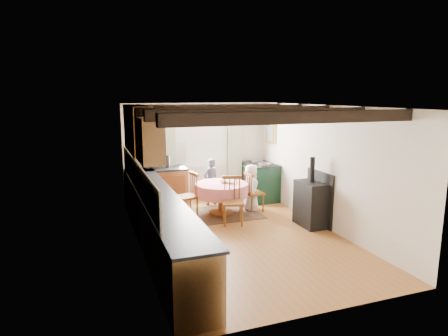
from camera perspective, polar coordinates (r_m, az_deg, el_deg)
name	(u,v)px	position (r m, az deg, el deg)	size (l,w,h in m)	color
floor	(238,236)	(7.32, 2.13, -9.99)	(3.60, 5.50, 0.00)	#AD5D29
ceiling	(239,106)	(6.85, 2.27, 9.13)	(3.60, 5.50, 0.00)	white
wall_back	(198,152)	(9.56, -3.93, 2.35)	(3.60, 0.00, 2.40)	silver
wall_front	(327,218)	(4.63, 15.02, -7.14)	(3.60, 0.00, 2.40)	silver
wall_left	(138,180)	(6.55, -12.59, -1.79)	(0.00, 5.50, 2.40)	silver
wall_right	(324,167)	(7.83, 14.53, 0.16)	(0.00, 5.50, 2.40)	silver
beam_a	(298,117)	(5.06, 10.80, 7.35)	(3.60, 0.16, 0.16)	black
beam_b	(264,114)	(5.94, 5.89, 7.96)	(3.60, 0.16, 0.16)	black
beam_c	(239,111)	(6.86, 2.27, 8.38)	(3.60, 0.16, 0.16)	black
beam_d	(221,109)	(7.79, -0.50, 8.67)	(3.60, 0.16, 0.16)	black
beam_e	(206,108)	(8.74, -2.67, 8.89)	(3.60, 0.16, 0.16)	black
splash_left	(137,177)	(6.84, -12.74, -1.26)	(0.02, 4.50, 0.55)	beige
splash_back	(157,154)	(9.32, -9.82, 2.00)	(1.40, 0.02, 0.55)	beige
base_cabinet_left	(157,222)	(6.79, -9.79, -7.89)	(0.60, 5.30, 0.88)	#935E31
base_cabinet_back	(158,188)	(9.19, -9.68, -2.95)	(1.30, 0.60, 0.88)	#935E31
worktop_left	(158,196)	(6.67, -9.75, -4.12)	(0.64, 5.30, 0.04)	black
worktop_back	(158,169)	(9.07, -9.75, -0.16)	(1.30, 0.64, 0.04)	black
wall_cabinet_glass	(137,129)	(7.64, -12.69, 5.66)	(0.34, 1.80, 0.90)	#935E31
wall_cabinet_solid	(150,140)	(6.17, -10.93, 4.10)	(0.34, 0.90, 0.70)	#935E31
window_frame	(201,136)	(9.52, -3.35, 4.75)	(1.34, 0.03, 1.54)	white
window_pane	(201,136)	(9.53, -3.36, 4.75)	(1.20, 0.01, 1.40)	white
curtain_left	(168,158)	(9.31, -8.20, 1.41)	(0.35, 0.10, 2.10)	#ACBA87
curtain_right	(235,155)	(9.78, 1.61, 1.97)	(0.35, 0.10, 2.10)	#ACBA87
curtain_rod	(202,111)	(9.40, -3.25, 8.34)	(0.03, 0.03, 2.00)	black
wall_picture	(271,131)	(9.72, 6.91, 5.40)	(0.04, 0.50, 0.60)	gold
wall_plate	(238,131)	(9.81, 2.02, 5.52)	(0.30, 0.30, 0.02)	silver
rug	(222,214)	(8.60, -0.37, -6.74)	(1.65, 1.29, 0.01)	brown
dining_table	(222,199)	(8.51, -0.37, -4.56)	(1.15, 1.15, 0.69)	pink
chair_near	(233,201)	(7.80, 1.31, -4.87)	(0.42, 0.44, 0.98)	brown
chair_left	(187,195)	(8.32, -5.48, -3.99)	(0.41, 0.43, 0.97)	brown
chair_right	(254,192)	(8.76, 4.50, -3.48)	(0.38, 0.40, 0.89)	brown
aga_range	(260,181)	(9.71, 5.37, -1.94)	(0.66, 1.01, 0.93)	black
cast_iron_stove	(311,192)	(7.87, 12.74, -3.44)	(0.42, 0.70, 1.40)	black
child_far	(211,182)	(9.19, -1.94, -2.02)	(0.41, 0.27, 1.12)	#313742
child_right	(251,187)	(8.80, 4.01, -2.86)	(0.51, 0.33, 1.05)	white
bowl_a	(231,182)	(8.41, 1.07, -2.13)	(0.20, 0.20, 0.05)	silver
bowl_b	(224,182)	(8.45, -0.02, -2.06)	(0.18, 0.18, 0.06)	silver
cup	(236,179)	(8.59, 1.75, -1.68)	(0.11, 0.11, 0.10)	silver
canister_tall	(147,164)	(9.07, -11.29, 0.61)	(0.13, 0.13, 0.22)	#262628
canister_wide	(154,163)	(9.09, -10.26, 0.66)	(0.19, 0.19, 0.22)	#262628
canister_slim	(168,161)	(9.08, -8.29, 0.97)	(0.11, 0.11, 0.30)	#262628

